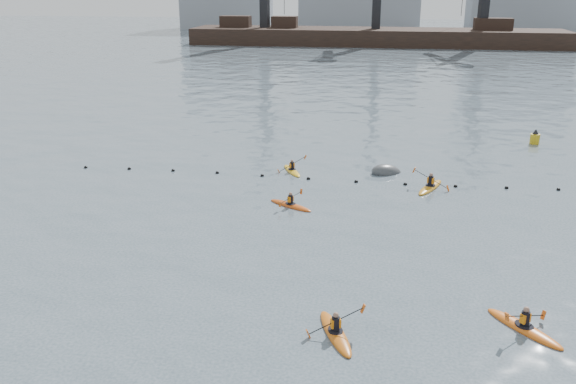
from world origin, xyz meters
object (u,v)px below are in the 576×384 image
(kayaker_0, at_px, (335,332))
(nav_buoy, at_px, (535,139))
(kayaker_3, at_px, (430,187))
(kayaker_5, at_px, (292,170))
(mooring_buoy, at_px, (387,173))
(kayaker_4, at_px, (524,327))
(kayaker_2, at_px, (291,205))

(kayaker_0, xyz_separation_m, nav_buoy, (12.81, 29.13, 0.30))
(kayaker_3, relative_size, kayaker_5, 1.20)
(kayaker_3, distance_m, mooring_buoy, 3.81)
(kayaker_4, distance_m, nav_buoy, 28.43)
(kayaker_2, distance_m, kayaker_4, 15.12)
(kayaker_3, bearing_deg, kayaker_5, -169.59)
(kayaker_4, bearing_deg, kayaker_3, -121.91)
(kayaker_2, xyz_separation_m, kayaker_3, (7.83, 4.40, 0.02))
(kayaker_4, height_order, nav_buoy, nav_buoy)
(mooring_buoy, relative_size, nav_buoy, 1.69)
(kayaker_3, relative_size, nav_buoy, 2.61)
(kayaker_4, bearing_deg, kayaker_0, -28.71)
(kayaker_3, height_order, nav_buoy, kayaker_3)
(kayaker_5, relative_size, nav_buoy, 2.17)
(kayaker_0, height_order, kayaker_2, kayaker_0)
(kayaker_5, distance_m, nav_buoy, 20.01)
(kayaker_5, xyz_separation_m, nav_buoy, (17.28, 10.10, 0.30))
(kayaker_2, height_order, mooring_buoy, kayaker_2)
(kayaker_0, xyz_separation_m, kayaker_5, (-4.47, 19.03, -0.01))
(kayaker_2, distance_m, mooring_buoy, 8.86)
(kayaker_2, bearing_deg, kayaker_0, -132.61)
(kayaker_3, bearing_deg, kayaker_2, -126.96)
(kayaker_4, bearing_deg, kayaker_5, -98.34)
(kayaker_0, xyz_separation_m, kayaker_4, (6.63, 1.38, 0.00))
(nav_buoy, bearing_deg, kayaker_2, -134.65)
(kayaker_0, bearing_deg, mooring_buoy, 62.89)
(kayaker_5, bearing_deg, kayaker_3, -40.28)
(kayaker_0, height_order, mooring_buoy, kayaker_0)
(kayaker_3, bearing_deg, kayaker_0, -80.44)
(kayaker_0, distance_m, mooring_buoy, 19.80)
(kayaker_3, xyz_separation_m, kayaker_5, (-8.74, 2.06, -0.02))
(kayaker_5, relative_size, mooring_buoy, 1.28)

